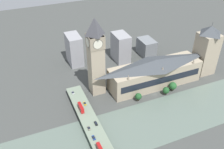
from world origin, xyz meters
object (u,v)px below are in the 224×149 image
parliament_hall (155,72)px  car_southbound_mid (96,123)px  victoria_tower (206,50)px  clock_tower (96,55)px  road_bridge (97,136)px  car_northbound_tail (94,138)px  car_northbound_mid (89,128)px  car_southbound_lead (85,103)px  car_northbound_lead (73,93)px  double_decker_bus_mid (81,107)px

parliament_hall → car_southbound_mid: (-34.95, 73.81, -7.60)m
victoria_tower → car_southbound_mid: (-35.01, 132.83, -19.78)m
clock_tower → road_bridge: 70.08m
car_northbound_tail → car_northbound_mid: bearing=1.3°
car_southbound_lead → car_southbound_mid: (-26.20, -0.66, 0.06)m
car_northbound_lead → double_decker_bus_mid: bearing=-179.5°
victoria_tower → double_decker_bus_mid: 140.59m
victoria_tower → clock_tower: bearing=84.5°
parliament_hall → victoria_tower: size_ratio=1.63×
double_decker_bus_mid → road_bridge: bearing=-175.4°
car_northbound_tail → car_southbound_lead: car_northbound_tail is taller
car_northbound_mid → car_northbound_tail: 10.46m
parliament_hall → clock_tower: size_ratio=1.24×
car_northbound_mid → car_southbound_mid: bearing=-68.9°
clock_tower → victoria_tower: (-11.05, -115.00, -13.72)m
car_northbound_lead → car_southbound_lead: bearing=-163.9°
road_bridge → car_northbound_tail: car_northbound_tail is taller
parliament_hall → car_northbound_lead: 80.87m
road_bridge → car_northbound_lead: size_ratio=30.94×
car_northbound_lead → car_northbound_tail: (-57.99, 0.37, 0.07)m
double_decker_bus_mid → car_northbound_tail: (-33.35, 0.59, -1.94)m
parliament_hall → road_bridge: size_ratio=0.71×
double_decker_bus_mid → victoria_tower: bearing=-84.0°
car_southbound_mid → car_northbound_tail: bearing=153.7°
car_northbound_lead → car_southbound_lead: (-18.76, -5.41, 0.04)m
double_decker_bus_mid → car_southbound_mid: size_ratio=2.31×
parliament_hall → double_decker_bus_mid: (-14.63, 79.66, -5.69)m
parliament_hall → car_northbound_lead: parliament_hall is taller
clock_tower → car_northbound_mid: (-48.63, 24.50, -33.59)m
road_bridge → car_southbound_mid: 11.31m
victoria_tower → road_bridge: size_ratio=0.43×
parliament_hall → car_northbound_tail: (-47.98, 80.25, -7.63)m
double_decker_bus_mid → car_northbound_mid: double_decker_bus_mid is taller
victoria_tower → double_decker_bus_mid: bearing=96.0°
car_southbound_lead → car_southbound_mid: size_ratio=1.02×
road_bridge → car_northbound_lead: (55.60, 2.71, 1.71)m
road_bridge → double_decker_bus_mid: bearing=4.6°
double_decker_bus_mid → car_northbound_lead: bearing=0.5°
car_northbound_lead → car_northbound_tail: size_ratio=0.95×
car_northbound_mid → car_southbound_lead: bearing=-11.8°
car_northbound_mid → car_southbound_mid: 7.15m
car_southbound_lead → car_southbound_mid: 26.21m
clock_tower → car_southbound_lead: clock_tower is taller
car_northbound_mid → car_southbound_mid: (2.57, -6.67, 0.09)m
car_northbound_lead → car_northbound_tail: 57.99m
double_decker_bus_mid → car_northbound_tail: bearing=179.0°
car_northbound_tail → car_southbound_lead: size_ratio=0.92×
parliament_hall → double_decker_bus_mid: bearing=100.4°
car_southbound_lead → car_northbound_tail: bearing=171.6°
clock_tower → double_decker_bus_mid: (-25.74, 23.68, -31.58)m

